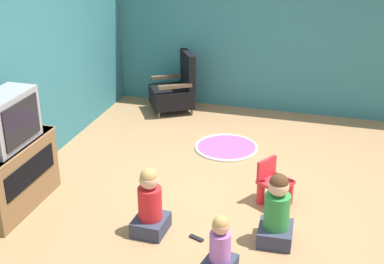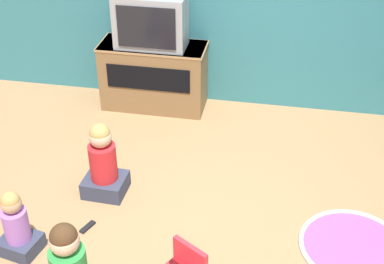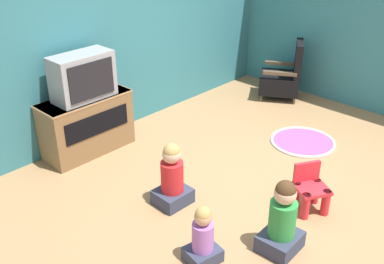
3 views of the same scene
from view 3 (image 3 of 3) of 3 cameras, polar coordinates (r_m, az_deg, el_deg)
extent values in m
plane|color=#9E754C|center=(5.10, 8.70, -6.26)|extent=(30.00, 30.00, 0.00)
cube|color=teal|center=(5.96, -9.56, 12.74)|extent=(5.79, 0.12, 2.67)
cube|color=brown|center=(5.63, -13.19, 0.90)|extent=(1.10, 0.45, 0.72)
cube|color=#A97C50|center=(5.49, -13.57, 4.16)|extent=(1.12, 0.46, 0.02)
cube|color=black|center=(5.42, -11.90, 0.99)|extent=(0.88, 0.01, 0.26)
cube|color=#939399|center=(5.37, -13.73, 6.86)|extent=(0.72, 0.35, 0.54)
cube|color=black|center=(5.23, -12.63, 6.42)|extent=(0.59, 0.02, 0.42)
cylinder|color=brown|center=(7.55, 9.01, 5.61)|extent=(0.04, 0.04, 0.10)
cylinder|color=brown|center=(7.12, 8.76, 4.27)|extent=(0.04, 0.04, 0.10)
cylinder|color=brown|center=(7.55, 12.85, 5.25)|extent=(0.04, 0.04, 0.10)
cylinder|color=brown|center=(7.12, 12.83, 3.89)|extent=(0.04, 0.04, 0.10)
cube|color=black|center=(7.26, 10.99, 6.16)|extent=(0.78, 0.80, 0.28)
cube|color=black|center=(7.14, 13.37, 9.00)|extent=(0.50, 0.36, 0.53)
cube|color=brown|center=(7.41, 11.22, 8.54)|extent=(0.33, 0.47, 0.05)
cube|color=brown|center=(6.96, 11.10, 7.32)|extent=(0.33, 0.47, 0.05)
cylinder|color=red|center=(4.58, 14.19, -9.13)|extent=(0.09, 0.09, 0.27)
cylinder|color=red|center=(4.68, 16.61, -8.59)|extent=(0.09, 0.09, 0.27)
cylinder|color=red|center=(4.73, 13.01, -7.72)|extent=(0.09, 0.09, 0.27)
cylinder|color=red|center=(4.83, 15.37, -7.24)|extent=(0.09, 0.09, 0.27)
cube|color=red|center=(4.64, 14.97, -6.96)|extent=(0.42, 0.41, 0.04)
cube|color=red|center=(4.67, 14.37, -4.85)|extent=(0.26, 0.18, 0.21)
cylinder|color=#A54C8C|center=(6.01, 13.86, -1.23)|extent=(0.83, 0.83, 0.01)
torus|color=silver|center=(6.01, 13.87, -1.19)|extent=(0.84, 0.84, 0.04)
cube|color=#33384C|center=(4.69, -2.48, -8.16)|extent=(0.36, 0.32, 0.15)
cylinder|color=red|center=(4.55, -2.54, -5.67)|extent=(0.23, 0.23, 0.33)
sphere|color=#D8AD8C|center=(4.42, -2.61, -2.90)|extent=(0.19, 0.19, 0.19)
sphere|color=tan|center=(4.40, -2.62, -2.53)|extent=(0.17, 0.17, 0.17)
cube|color=#33384C|center=(4.21, 11.09, -13.46)|extent=(0.38, 0.34, 0.16)
cylinder|color=#2D8C3F|center=(4.05, 11.41, -10.75)|extent=(0.24, 0.24, 0.34)
sphere|color=#D8AD8C|center=(3.90, 11.76, -7.69)|extent=(0.19, 0.19, 0.19)
sphere|color=#472D19|center=(3.88, 11.81, -7.27)|extent=(0.18, 0.18, 0.18)
cube|color=#33384C|center=(4.04, 1.35, -15.26)|extent=(0.33, 0.30, 0.13)
cylinder|color=#A566BF|center=(3.91, 1.38, -13.14)|extent=(0.19, 0.19, 0.27)
sphere|color=tan|center=(3.78, 1.42, -10.75)|extent=(0.15, 0.15, 0.15)
sphere|color=tan|center=(3.76, 1.42, -10.43)|extent=(0.14, 0.14, 0.14)
cube|color=black|center=(4.47, 1.77, -11.26)|extent=(0.10, 0.16, 0.02)
camera|label=1|loc=(1.91, -100.86, 1.51)|focal=50.00mm
camera|label=2|loc=(4.10, 56.90, 18.60)|focal=50.00mm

